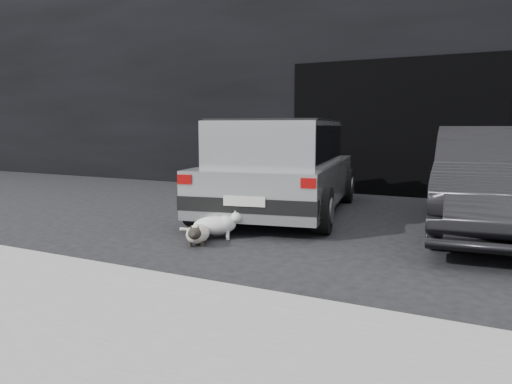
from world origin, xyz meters
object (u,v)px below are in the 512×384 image
at_px(silver_hatchback, 281,163).
at_px(second_car, 496,180).
at_px(cat_white, 218,225).
at_px(cat_siamese, 197,234).

relative_size(silver_hatchback, second_car, 1.03).
distance_m(silver_hatchback, cat_white, 2.02).
bearing_deg(second_car, silver_hatchback, 173.72).
bearing_deg(cat_siamese, second_car, -169.42).
bearing_deg(silver_hatchback, second_car, -12.10).
distance_m(cat_siamese, cat_white, 0.36).
xyz_separation_m(cat_siamese, cat_white, (0.05, 0.35, 0.05)).
xyz_separation_m(second_car, cat_white, (-2.89, -1.89, -0.49)).
height_order(silver_hatchback, second_car, silver_hatchback).
relative_size(silver_hatchback, cat_white, 6.54).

